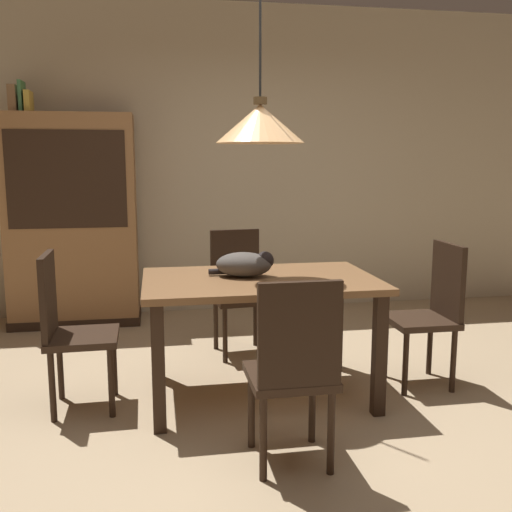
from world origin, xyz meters
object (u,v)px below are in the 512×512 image
object	(u,v)px
hutch_bookcase	(73,225)
chair_left_side	(68,325)
book_green_slim	(22,97)
chair_right_side	(432,308)
pendant_lamp	(260,123)
chair_far_back	(238,286)
dining_table	(260,294)
cat_sleeping	(246,264)
book_brown_thick	(15,99)
chair_near_front	(294,365)
book_yellow_short	(29,102)

from	to	relation	value
hutch_bookcase	chair_left_side	bearing A→B (deg)	-83.79
hutch_bookcase	book_green_slim	bearing A→B (deg)	179.76
chair_right_side	pendant_lamp	distance (m)	1.61
chair_left_side	pendant_lamp	size ratio (longest dim) A/B	0.72
chair_far_back	chair_left_side	distance (m)	1.42
dining_table	cat_sleeping	distance (m)	0.20
chair_far_back	book_brown_thick	size ratio (longest dim) A/B	3.88
chair_left_side	book_green_slim	world-z (taller)	book_green_slim
dining_table	chair_right_side	bearing A→B (deg)	-0.02
chair_near_front	hutch_bookcase	world-z (taller)	hutch_bookcase
book_yellow_short	chair_left_side	bearing A→B (deg)	-74.88
chair_left_side	chair_right_side	size ratio (longest dim) A/B	1.00
book_yellow_short	chair_near_front	bearing A→B (deg)	-59.37
cat_sleeping	hutch_bookcase	size ratio (longest dim) A/B	0.22
chair_right_side	hutch_bookcase	world-z (taller)	hutch_bookcase
hutch_bookcase	book_green_slim	world-z (taller)	book_green_slim
chair_near_front	hutch_bookcase	xyz separation A→B (m)	(-1.33, 2.77, 0.38)
book_brown_thick	book_green_slim	distance (m)	0.06
chair_far_back	cat_sleeping	size ratio (longest dim) A/B	2.31
chair_right_side	book_yellow_short	size ratio (longest dim) A/B	4.65
chair_left_side	chair_far_back	bearing A→B (deg)	38.14
dining_table	book_yellow_short	size ratio (longest dim) A/B	7.00
cat_sleeping	book_brown_thick	size ratio (longest dim) A/B	1.68
chair_left_side	dining_table	bearing A→B (deg)	0.07
cat_sleeping	book_brown_thick	distance (m)	2.74
chair_near_front	chair_far_back	bearing A→B (deg)	90.28
chair_left_side	pendant_lamp	world-z (taller)	pendant_lamp
chair_left_side	book_green_slim	size ratio (longest dim) A/B	3.58
cat_sleeping	book_yellow_short	xyz separation A→B (m)	(-1.56, 1.85, 1.11)
chair_left_side	chair_right_side	world-z (taller)	same
pendant_lamp	chair_near_front	bearing A→B (deg)	-89.97
chair_far_back	book_yellow_short	bearing A→B (deg)	148.12
chair_right_side	hutch_bookcase	bearing A→B (deg)	142.47
cat_sleeping	book_yellow_short	distance (m)	2.66
pendant_lamp	book_brown_thick	xyz separation A→B (m)	(-1.75, 1.89, 0.30)
chair_left_side	chair_near_front	bearing A→B (deg)	-37.84
hutch_bookcase	book_brown_thick	bearing A→B (deg)	179.79
chair_near_front	chair_left_side	bearing A→B (deg)	142.16
chair_near_front	chair_right_side	distance (m)	1.43
chair_left_side	pendant_lamp	distance (m)	1.61
book_yellow_short	hutch_bookcase	bearing A→B (deg)	-0.28
chair_right_side	book_yellow_short	distance (m)	3.65
chair_near_front	pendant_lamp	xyz separation A→B (m)	(-0.00, 0.88, 1.15)
chair_right_side	book_brown_thick	distance (m)	3.74
chair_right_side	book_yellow_short	bearing A→B (deg)	145.63
chair_near_front	dining_table	bearing A→B (deg)	90.03
dining_table	cat_sleeping	world-z (taller)	cat_sleeping
chair_left_side	book_brown_thick	world-z (taller)	book_brown_thick
chair_left_side	book_brown_thick	size ratio (longest dim) A/B	3.88
chair_left_side	chair_right_side	distance (m)	2.26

